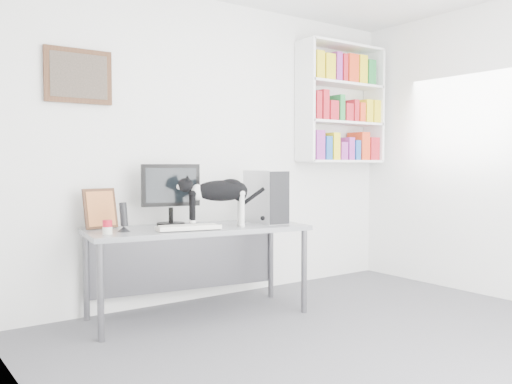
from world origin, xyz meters
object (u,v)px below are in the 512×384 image
at_px(pc_tower, 266,196).
at_px(cat, 219,203).
at_px(speaker, 124,216).
at_px(desk, 198,272).
at_px(bookshelf, 341,104).
at_px(leaning_print, 100,208).
at_px(soup_can, 107,227).
at_px(monitor, 171,194).
at_px(keyboard, 188,228).

height_order(pc_tower, cat, pc_tower).
relative_size(speaker, cat, 0.36).
bearing_deg(speaker, desk, -11.04).
height_order(bookshelf, leaning_print, bookshelf).
bearing_deg(soup_can, cat, -6.24).
bearing_deg(bookshelf, monitor, -176.45).
bearing_deg(soup_can, keyboard, -11.44).
xyz_separation_m(bookshelf, desk, (-1.92, -0.35, -1.49)).
distance_m(monitor, leaning_print, 0.57).
height_order(monitor, speaker, monitor).
height_order(monitor, cat, monitor).
bearing_deg(soup_can, pc_tower, -1.27).
xyz_separation_m(bookshelf, speaker, (-2.52, -0.30, -1.02)).
xyz_separation_m(pc_tower, cat, (-0.51, -0.06, -0.03)).
bearing_deg(speaker, cat, -19.37).
bearing_deg(keyboard, pc_tower, 19.18).
height_order(keyboard, leaning_print, leaning_print).
height_order(bookshelf, keyboard, bookshelf).
xyz_separation_m(monitor, keyboard, (-0.04, -0.36, -0.24)).
bearing_deg(leaning_print, monitor, -17.36).
xyz_separation_m(pc_tower, speaker, (-1.23, 0.10, -0.11)).
bearing_deg(leaning_print, soup_can, -108.09).
bearing_deg(desk, soup_can, -169.27).
distance_m(keyboard, leaning_print, 0.71).
relative_size(pc_tower, speaker, 1.98).
height_order(bookshelf, monitor, bookshelf).
bearing_deg(monitor, desk, -47.28).
xyz_separation_m(desk, soup_can, (-0.75, -0.02, 0.41)).
distance_m(keyboard, pc_tower, 0.83).
bearing_deg(pc_tower, bookshelf, 23.32).
height_order(desk, keyboard, keyboard).
height_order(pc_tower, soup_can, pc_tower).
bearing_deg(keyboard, bookshelf, 26.09).
bearing_deg(leaning_print, pc_tower, -22.42).
xyz_separation_m(keyboard, cat, (0.29, 0.02, 0.18)).
bearing_deg(keyboard, speaker, 169.42).
xyz_separation_m(monitor, cat, (0.25, -0.34, -0.06)).
distance_m(speaker, leaning_print, 0.30).
bearing_deg(cat, monitor, 148.91).
bearing_deg(monitor, keyboard, -82.17).
relative_size(keyboard, leaning_print, 1.47).
bearing_deg(bookshelf, leaning_print, -179.62).
relative_size(leaning_print, soup_can, 3.19).
distance_m(monitor, cat, 0.43).
bearing_deg(cat, bookshelf, 37.10).
distance_m(monitor, speaker, 0.52).
bearing_deg(cat, keyboard, -152.79).
bearing_deg(pc_tower, monitor, 166.13).
relative_size(monitor, speaker, 2.27).
height_order(leaning_print, soup_can, leaning_print).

